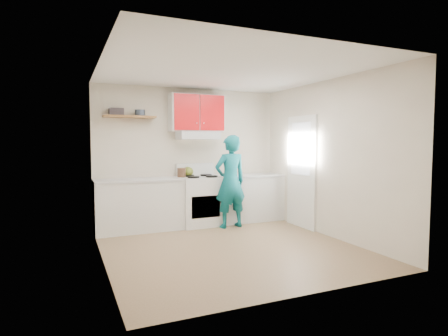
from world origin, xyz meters
name	(u,v)px	position (x,y,z in m)	size (l,w,h in m)	color
floor	(229,247)	(0.00, 0.00, 0.00)	(3.80, 3.80, 0.00)	brown
ceiling	(230,71)	(0.00, 0.00, 2.60)	(3.60, 3.80, 0.04)	white
back_wall	(189,156)	(0.00, 1.90, 1.30)	(3.60, 0.04, 2.60)	beige
front_wall	(308,169)	(0.00, -1.90, 1.30)	(3.60, 0.04, 2.60)	beige
left_wall	(101,163)	(-1.80, 0.00, 1.30)	(0.04, 3.80, 2.60)	beige
right_wall	(328,158)	(1.80, 0.00, 1.30)	(0.04, 3.80, 2.60)	beige
door	(302,172)	(1.78, 0.70, 1.02)	(0.05, 0.85, 2.05)	white
door_glass	(301,149)	(1.75, 0.70, 1.45)	(0.01, 0.55, 0.95)	white
counter_left	(139,205)	(-1.04, 1.60, 0.45)	(1.52, 0.60, 0.90)	silver
counter_right	(248,198)	(1.14, 1.60, 0.45)	(1.32, 0.60, 0.90)	silver
stove	(200,201)	(0.10, 1.57, 0.46)	(0.76, 0.65, 0.92)	white
range_hood	(198,136)	(0.10, 1.68, 1.70)	(0.76, 0.44, 0.15)	silver
upper_cabinets	(197,113)	(0.10, 1.73, 2.12)	(1.02, 0.33, 0.70)	#B71012
shelf	(130,117)	(-1.15, 1.75, 2.02)	(0.90, 0.30, 0.04)	brown
books	(116,112)	(-1.38, 1.77, 2.10)	(0.24, 0.17, 0.13)	#383136
tin	(140,113)	(-0.97, 1.75, 2.09)	(0.18, 0.18, 0.11)	#333D4C
kettle	(188,172)	(-0.09, 1.74, 1.01)	(0.21, 0.21, 0.18)	olive
crock	(181,173)	(-0.24, 1.65, 0.99)	(0.16, 0.16, 0.19)	#472F1F
cutting_board	(247,176)	(1.07, 1.51, 0.91)	(0.30, 0.22, 0.02)	olive
silicone_mat	(260,175)	(1.37, 1.54, 0.90)	(0.31, 0.26, 0.01)	red
person	(230,181)	(0.55, 1.19, 0.85)	(0.62, 0.41, 1.70)	#0B5E67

